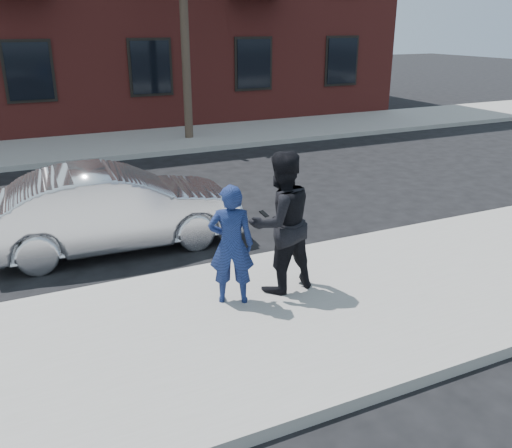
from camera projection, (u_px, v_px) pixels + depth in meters
ground at (126, 352)px, 6.29m from camera, size 100.00×100.00×0.00m
near_sidewalk at (130, 357)px, 6.05m from camera, size 50.00×3.50×0.15m
near_curb at (101, 290)px, 7.58m from camera, size 50.00×0.10×0.15m
far_sidewalk at (40, 151)px, 15.80m from camera, size 50.00×3.50×0.15m
far_curb at (46, 165)px, 14.28m from camera, size 50.00×0.10×0.15m
silver_sedan at (114, 208)px, 8.99m from camera, size 4.27×1.64×1.39m
man_hoodie at (231, 245)px, 6.87m from camera, size 0.69×0.59×1.59m
man_peacoat at (281, 222)px, 7.15m from camera, size 1.01×0.82×1.93m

